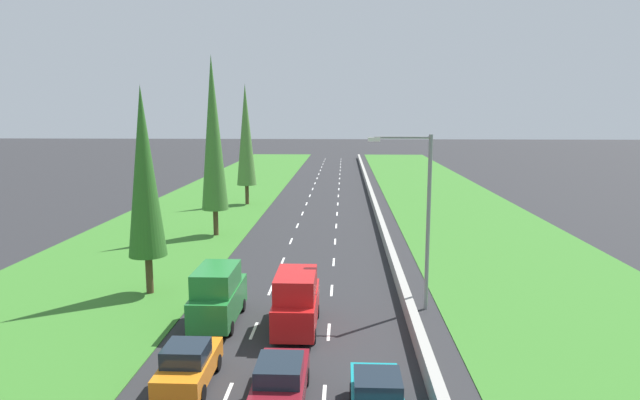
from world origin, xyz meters
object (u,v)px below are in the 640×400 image
at_px(green_van_left_lane, 218,295).
at_px(poplar_tree_fourth, 246,135).
at_px(maroon_sedan_centre_lane, 280,382).
at_px(poplar_tree_second, 144,173).
at_px(red_van_centre_lane, 296,301).
at_px(teal_hatchback_right_lane, 377,397).
at_px(orange_hatchback_left_lane, 189,365).
at_px(poplar_tree_third, 213,134).
at_px(street_light_mast, 422,210).

height_order(green_van_left_lane, poplar_tree_fourth, poplar_tree_fourth).
distance_m(maroon_sedan_centre_lane, poplar_tree_second, 15.60).
bearing_deg(red_van_centre_lane, maroon_sedan_centre_lane, -89.98).
bearing_deg(maroon_sedan_centre_lane, poplar_tree_fourth, 101.57).
xyz_separation_m(teal_hatchback_right_lane, green_van_left_lane, (-7.14, 8.23, 0.56)).
bearing_deg(poplar_tree_fourth, green_van_left_lane, -82.23).
bearing_deg(teal_hatchback_right_lane, orange_hatchback_left_lane, 163.24).
height_order(orange_hatchback_left_lane, poplar_tree_third, poplar_tree_third).
height_order(green_van_left_lane, poplar_tree_third, poplar_tree_third).
relative_size(maroon_sedan_centre_lane, poplar_tree_third, 0.31).
distance_m(teal_hatchback_right_lane, poplar_tree_second, 18.25).
height_order(orange_hatchback_left_lane, red_van_centre_lane, red_van_centre_lane).
bearing_deg(orange_hatchback_left_lane, teal_hatchback_right_lane, -16.76).
height_order(teal_hatchback_right_lane, maroon_sedan_centre_lane, teal_hatchback_right_lane).
bearing_deg(poplar_tree_third, orange_hatchback_left_lane, -79.03).
bearing_deg(poplar_tree_fourth, street_light_mast, -65.47).
bearing_deg(maroon_sedan_centre_lane, green_van_left_lane, 117.74).
bearing_deg(teal_hatchback_right_lane, maroon_sedan_centre_lane, 164.36).
height_order(orange_hatchback_left_lane, maroon_sedan_centre_lane, orange_hatchback_left_lane).
relative_size(red_van_centre_lane, poplar_tree_fourth, 0.37).
xyz_separation_m(green_van_left_lane, maroon_sedan_centre_lane, (3.85, -7.31, -0.59)).
relative_size(teal_hatchback_right_lane, green_van_left_lane, 0.80).
bearing_deg(poplar_tree_second, teal_hatchback_right_lane, -45.96).
bearing_deg(poplar_tree_third, teal_hatchback_right_lane, -66.70).
relative_size(green_van_left_lane, poplar_tree_fourth, 0.37).
relative_size(poplar_tree_third, street_light_mast, 1.63).
relative_size(teal_hatchback_right_lane, poplar_tree_third, 0.27).
bearing_deg(orange_hatchback_left_lane, green_van_left_lane, 92.86).
relative_size(maroon_sedan_centre_lane, poplar_tree_second, 0.39).
height_order(green_van_left_lane, red_van_centre_lane, same).
bearing_deg(poplar_tree_third, green_van_left_lane, -76.46).
bearing_deg(red_van_centre_lane, poplar_tree_third, 113.16).
relative_size(orange_hatchback_left_lane, poplar_tree_second, 0.34).
relative_size(orange_hatchback_left_lane, teal_hatchback_right_lane, 1.00).
relative_size(teal_hatchback_right_lane, poplar_tree_second, 0.34).
bearing_deg(poplar_tree_fourth, poplar_tree_second, -90.29).
distance_m(maroon_sedan_centre_lane, poplar_tree_third, 28.56).
xyz_separation_m(red_van_centre_lane, poplar_tree_fourth, (-8.54, 35.15, 6.25)).
distance_m(teal_hatchback_right_lane, green_van_left_lane, 10.91).
height_order(maroon_sedan_centre_lane, poplar_tree_fourth, poplar_tree_fourth).
xyz_separation_m(maroon_sedan_centre_lane, poplar_tree_second, (-8.70, 11.47, 6.01)).
xyz_separation_m(poplar_tree_second, poplar_tree_third, (0.30, 14.76, 1.55)).
height_order(poplar_tree_third, poplar_tree_fourth, poplar_tree_third).
bearing_deg(red_van_centre_lane, green_van_left_lane, 169.48).
xyz_separation_m(teal_hatchback_right_lane, maroon_sedan_centre_lane, (-3.29, 0.92, -0.02)).
bearing_deg(poplar_tree_fourth, poplar_tree_third, -89.47).
distance_m(poplar_tree_second, street_light_mast, 14.99).
distance_m(orange_hatchback_left_lane, poplar_tree_third, 26.65).
relative_size(poplar_tree_third, poplar_tree_fourth, 1.11).
bearing_deg(maroon_sedan_centre_lane, poplar_tree_third, 107.76).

